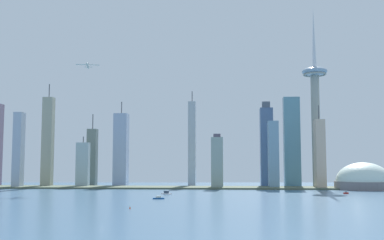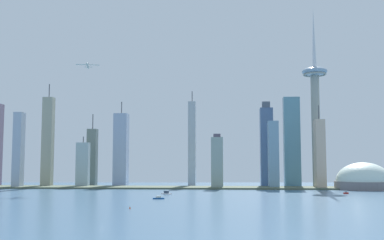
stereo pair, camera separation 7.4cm
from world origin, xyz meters
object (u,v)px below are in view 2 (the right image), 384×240
at_px(stadium_dome, 363,182).
at_px(skyscraper_9, 92,157).
at_px(skyscraper_8, 273,154).
at_px(boat_1, 166,193).
at_px(skyscraper_3, 48,142).
at_px(skyscraper_6, 320,154).
at_px(skyscraper_10, 83,165).
at_px(boat_2, 346,193).
at_px(skyscraper_1, 267,146).
at_px(skyscraper_5, 217,162).
at_px(skyscraper_4, 292,142).
at_px(skyscraper_2, 19,150).
at_px(skyscraper_7, 192,144).
at_px(skyscraper_12, 121,150).
at_px(airplane, 88,65).
at_px(observation_tower, 315,99).
at_px(channel_buoy_0, 130,207).
at_px(boat_0, 159,198).

relative_size(stadium_dome, skyscraper_9, 0.67).
xyz_separation_m(skyscraper_8, boat_1, (-154.49, -164.57, -52.83)).
height_order(skyscraper_3, skyscraper_6, skyscraper_3).
xyz_separation_m(skyscraper_10, boat_2, (399.15, -156.09, -36.21)).
bearing_deg(skyscraper_6, stadium_dome, -15.06).
bearing_deg(skyscraper_1, skyscraper_5, -138.95).
height_order(skyscraper_4, skyscraper_5, skyscraper_4).
bearing_deg(skyscraper_6, skyscraper_2, -179.33).
distance_m(stadium_dome, skyscraper_7, 298.16).
bearing_deg(skyscraper_1, skyscraper_3, -173.13).
xyz_separation_m(skyscraper_12, airplane, (-30.23, -112.08, 129.34)).
height_order(skyscraper_8, airplane, airplane).
height_order(skyscraper_1, skyscraper_12, skyscraper_12).
bearing_deg(skyscraper_2, skyscraper_3, 46.71).
bearing_deg(skyscraper_10, skyscraper_7, 18.33).
bearing_deg(skyscraper_9, skyscraper_6, -10.26).
xyz_separation_m(observation_tower, skyscraper_3, (-455.08, -1.26, -69.23)).
bearing_deg(channel_buoy_0, skyscraper_6, 56.37).
xyz_separation_m(skyscraper_1, skyscraper_6, (76.58, -76.67, -16.18)).
height_order(skyscraper_7, boat_0, skyscraper_7).
bearing_deg(stadium_dome, boat_0, -142.75).
relative_size(skyscraper_7, channel_buoy_0, 78.93).
distance_m(skyscraper_12, airplane, 173.79).
height_order(skyscraper_5, skyscraper_10, skyscraper_5).
bearing_deg(boat_1, skyscraper_1, 95.20).
bearing_deg(boat_0, skyscraper_8, 47.63).
height_order(skyscraper_3, boat_0, skyscraper_3).
distance_m(skyscraper_12, boat_1, 250.90).
height_order(skyscraper_7, boat_2, skyscraper_7).
height_order(observation_tower, skyscraper_3, observation_tower).
bearing_deg(skyscraper_5, stadium_dome, -4.76).
bearing_deg(skyscraper_5, skyscraper_1, 41.05).
bearing_deg(skyscraper_8, skyscraper_4, 47.13).
distance_m(skyscraper_1, skyscraper_7, 133.22).
bearing_deg(skyscraper_2, skyscraper_5, 1.36).
bearing_deg(boat_2, skyscraper_1, 95.94).
xyz_separation_m(skyscraper_12, boat_0, (111.16, -303.37, -63.13)).
bearing_deg(skyscraper_12, boat_0, -69.88).
distance_m(stadium_dome, skyscraper_9, 458.23).
relative_size(skyscraper_7, boat_2, 25.33).
relative_size(observation_tower, boat_0, 22.92).
relative_size(skyscraper_9, channel_buoy_0, 59.19).
relative_size(observation_tower, skyscraper_10, 3.55).
xyz_separation_m(skyscraper_6, airplane, (-364.77, -41.94, 139.07)).
bearing_deg(skyscraper_5, boat_1, -113.00).
bearing_deg(skyscraper_6, skyscraper_4, 122.22).
relative_size(boat_2, channel_buoy_0, 3.12).
bearing_deg(skyscraper_8, boat_0, -121.27).
height_order(skyscraper_4, boat_2, skyscraper_4).
relative_size(skyscraper_5, airplane, 2.41).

